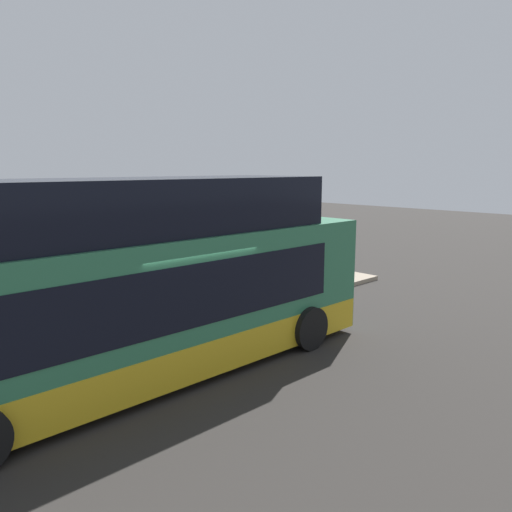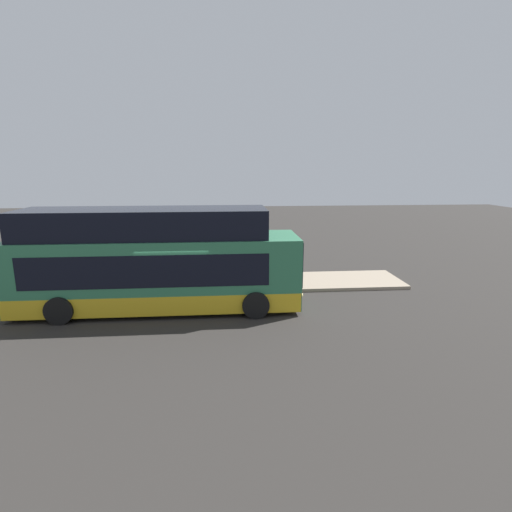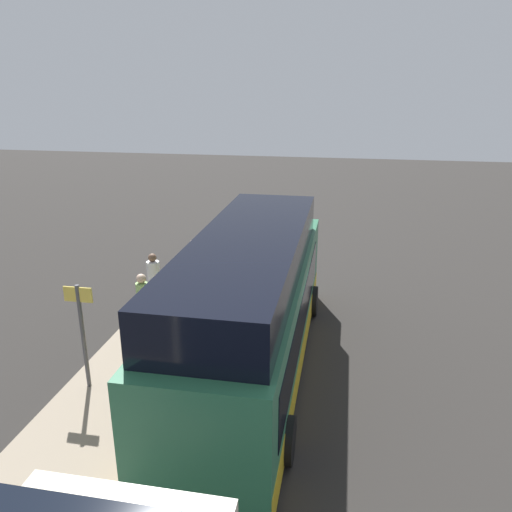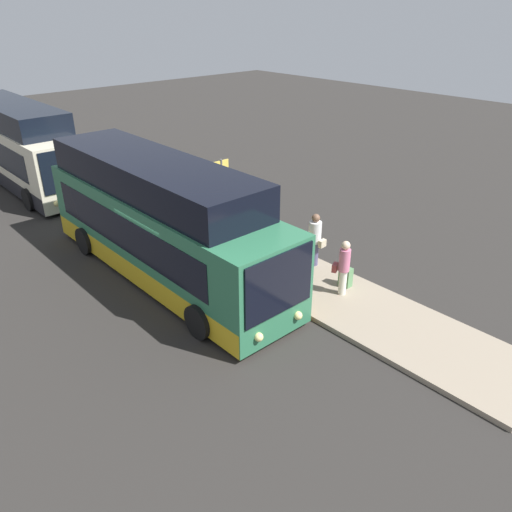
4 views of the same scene
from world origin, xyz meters
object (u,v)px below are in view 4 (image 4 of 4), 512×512
object	(u,v)px
bus_second	(22,150)
passenger_boarding	(266,223)
passenger_with_bags	(315,238)
suitcase	(346,276)
passenger_waiting	(344,265)
bus_lead	(161,226)
sign_post	(222,185)

from	to	relation	value
bus_second	passenger_boarding	size ratio (longest dim) A/B	5.55
passenger_boarding	passenger_with_bags	world-z (taller)	passenger_boarding
passenger_boarding	suitcase	size ratio (longest dim) A/B	2.15
passenger_waiting	suitcase	bearing A→B (deg)	1.23
bus_lead	sign_post	xyz separation A→B (m)	(-1.61, 3.75, 0.09)
passenger_waiting	sign_post	bearing A→B (deg)	59.04
passenger_waiting	passenger_boarding	bearing A→B (deg)	59.07
passenger_boarding	bus_lead	bearing A→B (deg)	85.08
bus_lead	suitcase	distance (m)	6.02
passenger_with_bags	passenger_waiting	bearing A→B (deg)	61.34
passenger_with_bags	bus_second	bearing A→B (deg)	-81.16
bus_lead	passenger_boarding	bearing A→B (deg)	70.63
bus_lead	sign_post	size ratio (longest dim) A/B	3.99
passenger_boarding	sign_post	size ratio (longest dim) A/B	0.70
bus_second	sign_post	distance (m)	11.30
suitcase	passenger_with_bags	bearing A→B (deg)	168.82
passenger_with_bags	sign_post	world-z (taller)	sign_post
passenger_waiting	passenger_with_bags	distance (m)	1.99
bus_lead	passenger_waiting	xyz separation A→B (m)	(4.93, 3.08, -0.57)
bus_second	passenger_with_bags	xyz separation A→B (m)	(15.38, 3.87, -0.60)
bus_second	suitcase	size ratio (longest dim) A/B	11.94
passenger_boarding	suitcase	bearing A→B (deg)	-163.98
bus_lead	suitcase	size ratio (longest dim) A/B	12.20
passenger_waiting	passenger_with_bags	world-z (taller)	passenger_with_bags
bus_second	sign_post	size ratio (longest dim) A/B	3.91
suitcase	sign_post	xyz separation A→B (m)	(-6.31, 0.20, 1.31)
passenger_with_bags	suitcase	xyz separation A→B (m)	(1.59, -0.31, -0.66)
passenger_boarding	suitcase	world-z (taller)	passenger_boarding
bus_second	passenger_boarding	world-z (taller)	bus_second
passenger_boarding	sign_post	bearing A→B (deg)	8.54
bus_second	passenger_boarding	xyz separation A→B (m)	(13.49, 3.46, -0.54)
bus_second	suitcase	xyz separation A→B (m)	(16.97, 3.55, -1.26)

